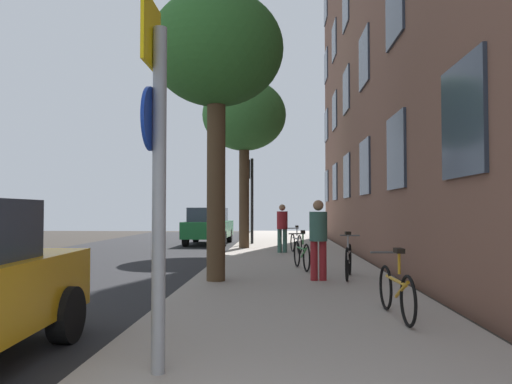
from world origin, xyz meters
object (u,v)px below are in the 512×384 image
Objects in this scene: bicycle_1 at (348,260)px; pedestrian_0 at (318,234)px; car_1 at (209,226)px; tree_near at (216,53)px; bicycle_0 at (396,290)px; tree_far at (244,117)px; bicycle_2 at (302,254)px; bicycle_3 at (296,242)px; traffic_light at (250,185)px; pedestrian_1 at (282,225)px; sign_post at (156,158)px.

bicycle_1 is 1.06× the size of pedestrian_0.
bicycle_1 is 12.85m from car_1.
bicycle_0 is at bearing -50.80° from tree_near.
tree_far is 3.94× the size of pedestrian_0.
bicycle_2 is 1.02× the size of bicycle_3.
traffic_light reaches higher than bicycle_1.
bicycle_3 is at bearing 98.01° from bicycle_1.
tree_near is at bearing -101.29° from pedestrian_1.
bicycle_2 is at bearing 100.24° from bicycle_0.
bicycle_0 is (2.82, -12.35, -4.56)m from tree_far.
tree_near is 3.43× the size of bicycle_1.
bicycle_0 is at bearing -78.29° from pedestrian_0.
tree_far is at bearing 102.85° from bicycle_0.
pedestrian_0 is at bearing 72.59° from sign_post.
pedestrian_0 is 12.97m from car_1.
traffic_light is at bearing 103.71° from bicycle_1.
pedestrian_0 reaches higher than bicycle_2.
car_1 is (-3.91, 12.37, -0.20)m from pedestrian_0.
car_1 is at bearing 98.47° from tree_near.
bicycle_2 is at bearing 119.83° from bicycle_1.
tree_far is at bearing 107.87° from bicycle_1.
sign_post is 15.05m from tree_far.
tree_far is at bearing 90.26° from tree_near.
tree_near is 13.22m from car_1.
tree_far is (-0.04, 8.95, 0.34)m from tree_near.
pedestrian_0 is at bearing -79.84° from traffic_light.
bicycle_3 is at bearing -57.76° from car_1.
car_1 reaches higher than bicycle_0.
bicycle_3 is at bearing 89.71° from bicycle_2.
traffic_light is at bearing 90.54° from sign_post.
sign_post reaches higher than bicycle_3.
bicycle_3 is 1.01× the size of pedestrian_1.
tree_far is (-0.07, -2.45, 2.46)m from traffic_light.
tree_far is 3.82× the size of bicycle_2.
tree_far reaches higher than pedestrian_0.
sign_post is 17.20m from traffic_light.
bicycle_3 is (0.02, 4.63, -0.01)m from bicycle_2.
traffic_light is 2.22× the size of bicycle_3.
tree_far reaches higher than bicycle_3.
pedestrian_0 is at bearing -84.25° from pedestrian_1.
bicycle_3 is 6.57m from pedestrian_0.
bicycle_3 is at bearing -69.24° from traffic_light.
bicycle_3 is 0.74m from pedestrian_1.
tree_near reaches higher than traffic_light.
bicycle_1 is at bearing -69.27° from car_1.
traffic_light is at bearing -30.42° from car_1.
bicycle_0 is 1.05× the size of bicycle_3.
tree_far is 5.42m from bicycle_3.
tree_near is at bearing 91.84° from sign_post.
tree_near is 0.92× the size of tree_far.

